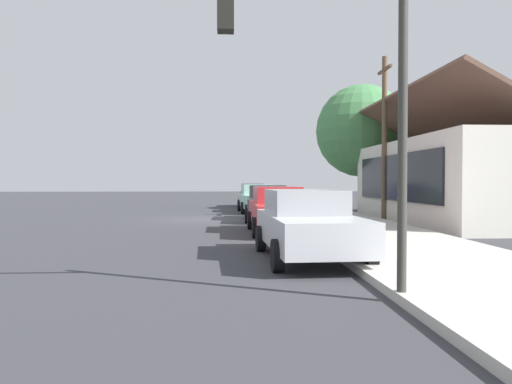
{
  "coord_description": "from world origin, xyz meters",
  "views": [
    {
      "loc": [
        23.38,
        1.04,
        1.81
      ],
      "look_at": [
        1.18,
        2.25,
        1.3
      ],
      "focal_mm": 35.11,
      "sensor_mm": 36.0,
      "label": 1
    }
  ],
  "objects_px": {
    "traffic_light_main": "(331,65)",
    "car_cherry": "(278,209)",
    "car_silver": "(308,224)",
    "utility_pole_wooden": "(384,135)",
    "car_charcoal": "(267,202)",
    "car_seafoam": "(257,198)",
    "fire_hydrant_red": "(311,215)",
    "shade_tree": "(362,131)",
    "car_navy": "(253,195)"
  },
  "relations": [
    {
      "from": "traffic_light_main",
      "to": "utility_pole_wooden",
      "type": "height_order",
      "value": "utility_pole_wooden"
    },
    {
      "from": "utility_pole_wooden",
      "to": "shade_tree",
      "type": "bearing_deg",
      "value": 173.45
    },
    {
      "from": "traffic_light_main",
      "to": "car_silver",
      "type": "bearing_deg",
      "value": 175.64
    },
    {
      "from": "car_navy",
      "to": "car_cherry",
      "type": "xyz_separation_m",
      "value": [
        17.29,
        0.07,
        0.0
      ]
    },
    {
      "from": "car_cherry",
      "to": "traffic_light_main",
      "type": "bearing_deg",
      "value": -1.98
    },
    {
      "from": "car_cherry",
      "to": "utility_pole_wooden",
      "type": "height_order",
      "value": "utility_pole_wooden"
    },
    {
      "from": "fire_hydrant_red",
      "to": "car_seafoam",
      "type": "bearing_deg",
      "value": -170.58
    },
    {
      "from": "car_cherry",
      "to": "shade_tree",
      "type": "relative_size",
      "value": 0.63
    },
    {
      "from": "car_navy",
      "to": "shade_tree",
      "type": "xyz_separation_m",
      "value": [
        5.15,
        6.28,
        3.94
      ]
    },
    {
      "from": "car_charcoal",
      "to": "car_cherry",
      "type": "bearing_deg",
      "value": 1.11
    },
    {
      "from": "car_navy",
      "to": "traffic_light_main",
      "type": "bearing_deg",
      "value": 1.56
    },
    {
      "from": "utility_pole_wooden",
      "to": "fire_hydrant_red",
      "type": "relative_size",
      "value": 10.56
    },
    {
      "from": "car_charcoal",
      "to": "traffic_light_main",
      "type": "height_order",
      "value": "traffic_light_main"
    },
    {
      "from": "car_cherry",
      "to": "fire_hydrant_red",
      "type": "bearing_deg",
      "value": 141.09
    },
    {
      "from": "car_seafoam",
      "to": "car_charcoal",
      "type": "xyz_separation_m",
      "value": [
        5.73,
        0.15,
        0.0
      ]
    },
    {
      "from": "car_seafoam",
      "to": "car_silver",
      "type": "xyz_separation_m",
      "value": [
        17.03,
        0.21,
        0.0
      ]
    },
    {
      "from": "car_navy",
      "to": "car_silver",
      "type": "distance_m",
      "value": 23.14
    },
    {
      "from": "utility_pole_wooden",
      "to": "fire_hydrant_red",
      "type": "distance_m",
      "value": 6.37
    },
    {
      "from": "car_charcoal",
      "to": "fire_hydrant_red",
      "type": "height_order",
      "value": "car_charcoal"
    },
    {
      "from": "car_seafoam",
      "to": "car_cherry",
      "type": "bearing_deg",
      "value": -2.12
    },
    {
      "from": "car_silver",
      "to": "car_seafoam",
      "type": "bearing_deg",
      "value": 177.91
    },
    {
      "from": "car_silver",
      "to": "utility_pole_wooden",
      "type": "bearing_deg",
      "value": 151.88
    },
    {
      "from": "car_navy",
      "to": "car_cherry",
      "type": "distance_m",
      "value": 17.29
    },
    {
      "from": "shade_tree",
      "to": "car_silver",
      "type": "bearing_deg",
      "value": -18.76
    },
    {
      "from": "car_charcoal",
      "to": "fire_hydrant_red",
      "type": "bearing_deg",
      "value": 22.8
    },
    {
      "from": "car_cherry",
      "to": "shade_tree",
      "type": "height_order",
      "value": "shade_tree"
    },
    {
      "from": "car_cherry",
      "to": "utility_pole_wooden",
      "type": "relative_size",
      "value": 0.63
    },
    {
      "from": "car_charcoal",
      "to": "car_cherry",
      "type": "distance_m",
      "value": 5.44
    },
    {
      "from": "car_cherry",
      "to": "car_silver",
      "type": "bearing_deg",
      "value": 0.25
    },
    {
      "from": "car_cherry",
      "to": "traffic_light_main",
      "type": "distance_m",
      "value": 10.37
    },
    {
      "from": "car_seafoam",
      "to": "traffic_light_main",
      "type": "relative_size",
      "value": 0.89
    },
    {
      "from": "traffic_light_main",
      "to": "car_cherry",
      "type": "bearing_deg",
      "value": 178.78
    },
    {
      "from": "car_silver",
      "to": "car_navy",
      "type": "bearing_deg",
      "value": 177.64
    },
    {
      "from": "car_silver",
      "to": "shade_tree",
      "type": "height_order",
      "value": "shade_tree"
    },
    {
      "from": "shade_tree",
      "to": "utility_pole_wooden",
      "type": "bearing_deg",
      "value": -6.55
    },
    {
      "from": "utility_pole_wooden",
      "to": "car_seafoam",
      "type": "bearing_deg",
      "value": -136.01
    },
    {
      "from": "car_navy",
      "to": "utility_pole_wooden",
      "type": "distance_m",
      "value": 13.45
    },
    {
      "from": "car_seafoam",
      "to": "shade_tree",
      "type": "height_order",
      "value": "shade_tree"
    },
    {
      "from": "car_cherry",
      "to": "car_seafoam",
      "type": "bearing_deg",
      "value": 179.77
    },
    {
      "from": "car_seafoam",
      "to": "car_charcoal",
      "type": "relative_size",
      "value": 0.97
    },
    {
      "from": "car_silver",
      "to": "utility_pole_wooden",
      "type": "relative_size",
      "value": 0.64
    },
    {
      "from": "car_cherry",
      "to": "car_charcoal",
      "type": "bearing_deg",
      "value": 178.72
    },
    {
      "from": "car_silver",
      "to": "car_cherry",
      "type": "bearing_deg",
      "value": 178.23
    },
    {
      "from": "car_seafoam",
      "to": "fire_hydrant_red",
      "type": "height_order",
      "value": "car_seafoam"
    },
    {
      "from": "fire_hydrant_red",
      "to": "shade_tree",
      "type": "bearing_deg",
      "value": 155.16
    },
    {
      "from": "car_navy",
      "to": "car_silver",
      "type": "bearing_deg",
      "value": 2.29
    },
    {
      "from": "car_silver",
      "to": "car_charcoal",
      "type": "bearing_deg",
      "value": 177.49
    },
    {
      "from": "shade_tree",
      "to": "traffic_light_main",
      "type": "xyz_separation_m",
      "value": [
        22.16,
        -6.43,
        -1.27
      ]
    },
    {
      "from": "car_cherry",
      "to": "traffic_light_main",
      "type": "xyz_separation_m",
      "value": [
        10.01,
        -0.21,
        2.68
      ]
    },
    {
      "from": "fire_hydrant_red",
      "to": "car_navy",
      "type": "bearing_deg",
      "value": -174.41
    }
  ]
}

